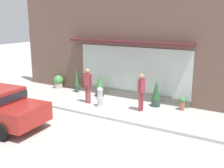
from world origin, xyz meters
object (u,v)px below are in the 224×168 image
potted_plant_window_left (59,81)px  potted_plant_doorstep (156,94)px  pedestrian_with_handbag (87,83)px  fire_hydrant (100,97)px  potted_plant_near_hydrant (100,85)px  pedestrian_passerby (141,89)px  potted_plant_corner_tall (77,81)px  potted_plant_window_center (182,103)px

potted_plant_window_left → potted_plant_doorstep: (6.36, -0.35, 0.21)m
pedestrian_with_handbag → potted_plant_window_left: (-3.26, 1.58, -0.63)m
fire_hydrant → potted_plant_near_hydrant: 1.78m
pedestrian_passerby → potted_plant_doorstep: pedestrian_passerby is taller
potted_plant_corner_tall → potted_plant_window_left: (-1.50, 0.18, -0.23)m
pedestrian_passerby → potted_plant_corner_tall: 4.68m
fire_hydrant → pedestrian_passerby: 2.06m
fire_hydrant → pedestrian_with_handbag: bearing=169.1°
potted_plant_near_hydrant → potted_plant_doorstep: 3.25m
potted_plant_corner_tall → potted_plant_window_center: (6.09, -0.06, -0.28)m
potted_plant_window_center → potted_plant_near_hydrant: bearing=-179.8°
potted_plant_window_left → potted_plant_window_center: bearing=-1.8°
pedestrian_passerby → potted_plant_near_hydrant: (-2.91, 1.06, -0.41)m
potted_plant_window_left → potted_plant_doorstep: size_ratio=0.60×
potted_plant_doorstep → potted_plant_window_center: (1.24, 0.11, -0.27)m
pedestrian_with_handbag → potted_plant_near_hydrant: bearing=-85.3°
potted_plant_corner_tall → potted_plant_near_hydrant: potted_plant_corner_tall is taller
pedestrian_passerby → potted_plant_window_center: pedestrian_passerby is taller
pedestrian_passerby → potted_plant_near_hydrant: 3.13m
potted_plant_window_center → potted_plant_doorstep: bearing=-175.0°
fire_hydrant → pedestrian_passerby: bearing=12.2°
pedestrian_with_handbag → potted_plant_corner_tall: bearing=-40.1°
potted_plant_window_left → potted_plant_near_hydrant: bearing=-4.7°
fire_hydrant → potted_plant_window_center: 3.82m
pedestrian_with_handbag → potted_plant_window_left: 3.68m
potted_plant_corner_tall → potted_plant_doorstep: 4.86m
potted_plant_corner_tall → potted_plant_window_left: 1.53m
potted_plant_doorstep → pedestrian_passerby: bearing=-108.9°
pedestrian_with_handbag → potted_plant_near_hydrant: size_ratio=1.38×
fire_hydrant → potted_plant_near_hydrant: potted_plant_near_hydrant is taller
potted_plant_window_center → potted_plant_corner_tall: bearing=179.4°
potted_plant_near_hydrant → potted_plant_window_center: 4.49m
pedestrian_passerby → potted_plant_window_left: 6.20m
fire_hydrant → potted_plant_doorstep: (2.28, 1.39, 0.13)m
pedestrian_with_handbag → potted_plant_corner_tall: pedestrian_with_handbag is taller
potted_plant_doorstep → pedestrian_with_handbag: bearing=-158.4°
potted_plant_window_left → potted_plant_doorstep: potted_plant_doorstep is taller
potted_plant_corner_tall → potted_plant_window_center: bearing=-0.6°
fire_hydrant → potted_plant_corner_tall: (-2.58, 1.56, 0.15)m
pedestrian_with_handbag → potted_plant_doorstep: bearing=-159.9°
fire_hydrant → potted_plant_near_hydrant: bearing=123.2°
pedestrian_passerby → potted_plant_corner_tall: size_ratio=1.32×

